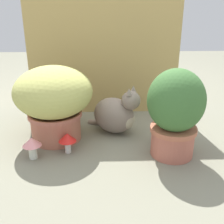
# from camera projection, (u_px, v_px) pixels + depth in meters

# --- Properties ---
(ground_plane) EXTENTS (6.00, 6.00, 0.00)m
(ground_plane) POSITION_uv_depth(u_px,v_px,m) (97.00, 142.00, 1.58)
(ground_plane) COLOR gray
(cardboard_backdrop) EXTENTS (1.03, 0.03, 0.90)m
(cardboard_backdrop) POSITION_uv_depth(u_px,v_px,m) (104.00, 49.00, 1.85)
(cardboard_backdrop) COLOR tan
(cardboard_backdrop) RESTS_ON ground
(grass_planter) EXTENTS (0.44, 0.44, 0.43)m
(grass_planter) POSITION_uv_depth(u_px,v_px,m) (54.00, 99.00, 1.53)
(grass_planter) COLOR #B46750
(grass_planter) RESTS_ON ground
(leafy_planter) EXTENTS (0.29, 0.29, 0.46)m
(leafy_planter) POSITION_uv_depth(u_px,v_px,m) (175.00, 111.00, 1.36)
(leafy_planter) COLOR #B46351
(leafy_planter) RESTS_ON ground
(cat) EXTENTS (0.34, 0.29, 0.32)m
(cat) POSITION_uv_depth(u_px,v_px,m) (116.00, 114.00, 1.65)
(cat) COLOR gray
(cat) RESTS_ON ground
(mushroom_ornament_red) EXTENTS (0.09, 0.09, 0.11)m
(mushroom_ornament_red) POSITION_uv_depth(u_px,v_px,m) (67.00, 139.00, 1.44)
(mushroom_ornament_red) COLOR silver
(mushroom_ornament_red) RESTS_ON ground
(mushroom_ornament_pink) EXTENTS (0.10, 0.10, 0.12)m
(mushroom_ornament_pink) POSITION_uv_depth(u_px,v_px,m) (32.00, 144.00, 1.39)
(mushroom_ornament_pink) COLOR silver
(mushroom_ornament_pink) RESTS_ON ground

